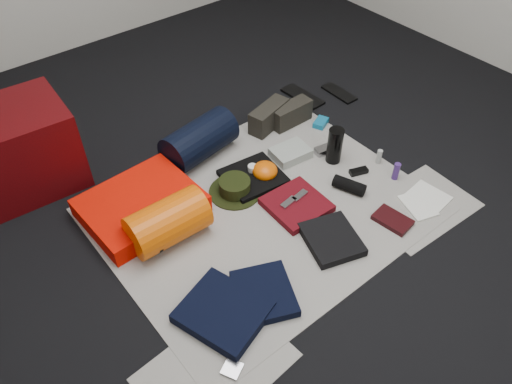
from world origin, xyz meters
TOP-DOWN VIEW (x-y plane):
  - floor at (0.00, 0.00)m, footprint 4.50×4.50m
  - newspaper_mat at (0.00, 0.00)m, footprint 1.60×1.30m
  - newspaper_sheet_front_left at (-0.70, -0.55)m, footprint 0.61×0.44m
  - newspaper_sheet_front_right at (0.65, -0.50)m, footprint 0.60×0.43m
  - red_cabinet at (-0.85, 0.98)m, footprint 0.58×0.49m
  - sleeping_pad at (-0.50, 0.38)m, footprint 0.58×0.48m
  - stuff_sack at (-0.48, 0.14)m, footprint 0.39×0.23m
  - sack_strap_left at (-0.58, 0.14)m, footprint 0.02×0.22m
  - sack_strap_right at (-0.38, 0.14)m, footprint 0.03×0.22m
  - navy_duffel at (-0.00, 0.57)m, footprint 0.46×0.29m
  - boonie_brim at (-0.04, 0.19)m, footprint 0.38×0.38m
  - boonie_crown at (-0.04, 0.19)m, footprint 0.17×0.17m
  - hiking_boot_left at (0.49, 0.53)m, footprint 0.31×0.18m
  - hiking_boot_right at (0.62, 0.47)m, footprint 0.27×0.10m
  - flip_flop_left at (0.87, 0.64)m, footprint 0.13×0.32m
  - flip_flop_right at (1.10, 0.52)m, footprint 0.10×0.26m
  - trousers_navy_a at (-0.54, -0.38)m, footprint 0.39×0.42m
  - trousers_navy_b at (-0.34, -0.42)m, footprint 0.34×0.36m
  - trousers_charcoal at (0.11, -0.38)m, footprint 0.32×0.34m
  - black_tshirt at (0.10, 0.21)m, footprint 0.34×0.32m
  - red_shirt at (0.14, -0.10)m, footprint 0.30×0.30m
  - orange_stuff_sack at (0.17, 0.19)m, footprint 0.19×0.19m
  - first_aid_pouch at (0.39, 0.23)m, footprint 0.23×0.18m
  - water_bottle at (0.56, 0.05)m, footprint 0.11×0.11m
  - speaker at (0.45, -0.18)m, footprint 0.13×0.19m
  - compact_camera at (0.57, 0.13)m, footprint 0.11×0.08m
  - cyan_case at (0.75, 0.34)m, footprint 0.13×0.11m
  - toiletry_purple at (0.72, -0.28)m, footprint 0.04×0.04m
  - toiletry_clear at (0.75, -0.13)m, footprint 0.04×0.04m
  - paperback_book at (0.45, -0.48)m, footprint 0.15×0.20m
  - map_booklet at (0.64, -0.50)m, footprint 0.19×0.23m
  - map_printout at (0.75, -0.49)m, footprint 0.18×0.22m
  - sunglasses at (0.59, -0.12)m, footprint 0.11×0.08m
  - key_cluster at (-0.66, -0.60)m, footprint 0.10×0.10m
  - tape_roll at (0.12, 0.24)m, footprint 0.05×0.05m
  - energy_bar_a at (0.10, -0.08)m, footprint 0.10×0.05m
  - energy_bar_b at (0.18, -0.08)m, footprint 0.10×0.05m

SIDE VIEW (x-z plane):
  - floor at x=0.00m, z-range -0.02..0.00m
  - newspaper_sheet_front_left at x=-0.70m, z-range 0.00..0.00m
  - newspaper_sheet_front_right at x=0.65m, z-range 0.00..0.00m
  - newspaper_mat at x=0.00m, z-range 0.00..0.01m
  - flip_flop_right at x=1.10m, z-range 0.00..0.01m
  - flip_flop_left at x=0.87m, z-range 0.00..0.02m
  - map_printout at x=0.75m, z-range 0.01..0.01m
  - boonie_brim at x=-0.04m, z-range 0.01..0.01m
  - map_booklet at x=0.64m, z-range 0.01..0.02m
  - key_cluster at x=-0.66m, z-range 0.01..0.02m
  - paperback_book at x=0.45m, z-range 0.01..0.03m
  - sunglasses at x=0.59m, z-range 0.01..0.03m
  - black_tshirt at x=0.10m, z-range 0.01..0.04m
  - cyan_case at x=0.75m, z-range 0.01..0.04m
  - red_shirt at x=0.14m, z-range 0.01..0.04m
  - compact_camera at x=0.57m, z-range 0.01..0.05m
  - trousers_charcoal at x=0.11m, z-range 0.01..0.05m
  - trousers_navy_b at x=-0.34m, z-range 0.01..0.05m
  - first_aid_pouch at x=0.39m, z-range 0.01..0.06m
  - trousers_navy_a at x=-0.54m, z-range 0.01..0.06m
  - speaker at x=0.45m, z-range 0.01..0.07m
  - toiletry_clear at x=0.75m, z-range 0.01..0.09m
  - boonie_crown at x=-0.04m, z-range 0.01..0.09m
  - energy_bar_a at x=0.10m, z-range 0.04..0.06m
  - energy_bar_b at x=0.18m, z-range 0.04..0.06m
  - orange_stuff_sack at x=0.17m, z-range 0.01..0.10m
  - tape_roll at x=0.12m, z-range 0.04..0.07m
  - sleeping_pad at x=-0.50m, z-range 0.01..0.11m
  - toiletry_purple at x=0.72m, z-range 0.01..0.11m
  - hiking_boot_right at x=0.62m, z-range 0.01..0.14m
  - hiking_boot_left at x=0.49m, z-range 0.01..0.15m
  - sack_strap_left at x=-0.58m, z-range 0.01..0.22m
  - sack_strap_right at x=-0.38m, z-range 0.01..0.22m
  - water_bottle at x=0.56m, z-range 0.01..0.22m
  - stuff_sack at x=-0.48m, z-range 0.01..0.23m
  - navy_duffel at x=0.00m, z-range 0.01..0.23m
  - red_cabinet at x=-0.85m, z-range 0.00..0.46m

